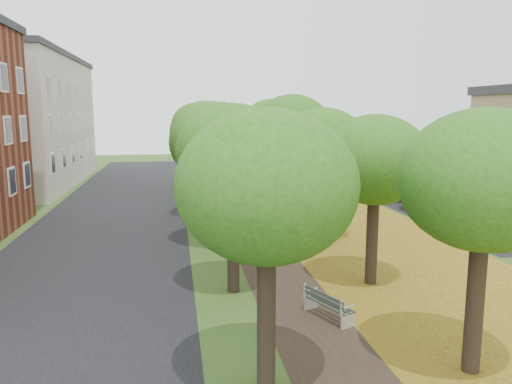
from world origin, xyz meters
name	(u,v)px	position (x,y,z in m)	size (l,w,h in m)	color
ground	(363,380)	(0.00, 0.00, 0.00)	(120.00, 120.00, 0.00)	#2D4C19
street_asphalt	(105,233)	(-7.50, 15.00, 0.00)	(8.00, 70.00, 0.01)	black
footpath	(255,227)	(0.00, 15.00, 0.00)	(3.20, 70.00, 0.01)	black
leaf_verge	(348,224)	(5.00, 15.00, 0.01)	(7.50, 70.00, 0.01)	#A1831D
parking_lot	(483,214)	(13.50, 16.00, 0.00)	(9.00, 16.00, 0.01)	black
tree_row_west	(212,138)	(-2.20, 15.00, 4.59)	(3.97, 33.97, 6.30)	black
tree_row_east	(306,138)	(2.60, 15.00, 4.59)	(3.97, 33.97, 6.30)	black
building_cream	(9,120)	(-17.00, 33.00, 5.21)	(10.30, 20.30, 10.40)	beige
bench	(327,304)	(0.21, 3.36, 0.43)	(1.16, 1.80, 0.83)	#242D27
car_red	(484,219)	(11.00, 12.17, 0.65)	(1.38, 3.95, 1.30)	maroon
car_grey	(448,199)	(11.96, 17.23, 0.73)	(2.04, 5.01, 1.45)	#313136
car_white	(403,189)	(11.10, 21.34, 0.74)	(2.46, 5.34, 1.49)	silver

